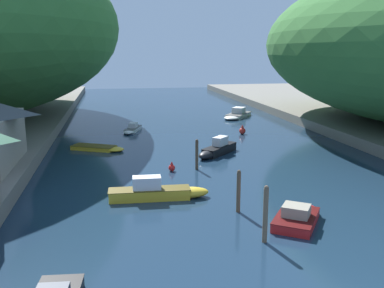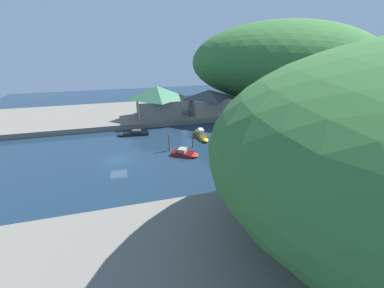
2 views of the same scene
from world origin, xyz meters
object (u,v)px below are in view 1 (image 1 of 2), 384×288
Objects in this scene: boat_mid_channel at (216,149)px; boat_yellow_tender at (159,192)px; boat_open_rowboat at (132,129)px; boat_far_upstream at (237,115)px; boat_far_right_bank at (298,216)px; channel_buoy_far at (172,167)px; channel_buoy_near at (242,130)px; boat_navy_launch at (100,148)px.

boat_mid_channel is 0.76× the size of boat_yellow_tender.
boat_far_upstream is at bearing -133.42° from boat_open_rowboat.
boat_far_right_bank is at bearing 56.82° from boat_yellow_tender.
boat_far_right_bank is 12.16m from channel_buoy_far.
boat_open_rowboat is 4.24× the size of channel_buoy_near.
boat_open_rowboat is 5.91× the size of channel_buoy_far.
boat_yellow_tender is at bearing 109.90° from boat_open_rowboat.
boat_far_upstream is 21.69m from boat_mid_channel.
boat_far_upstream is 1.24× the size of boat_navy_launch.
channel_buoy_near is (11.84, -3.69, 0.13)m from boat_open_rowboat.
boat_yellow_tender is (-6.88, 4.97, 0.11)m from boat_far_right_bank.
boat_yellow_tender is (3.97, -14.17, 0.26)m from boat_navy_launch.
boat_mid_channel is at bearing 152.02° from boat_yellow_tender.
boat_open_rowboat is 22.86m from boat_yellow_tender.
boat_mid_channel is at bearing 104.80° from boat_far_upstream.
boat_navy_launch is 22.00m from boat_far_right_bank.
boat_mid_channel is at bearing 44.25° from channel_buoy_far.
boat_far_right_bank is at bearing 114.65° from boat_far_upstream.
boat_mid_channel is at bearing 127.31° from boat_far_right_bank.
boat_mid_channel reaches higher than boat_open_rowboat.
boat_navy_launch is 16.01m from channel_buoy_near.
channel_buoy_far is at bearing 167.67° from boat_yellow_tender.
boat_mid_channel reaches higher than boat_navy_launch.
boat_open_rowboat is (-7.48, 27.82, -0.06)m from boat_far_right_bank.
boat_open_rowboat is 12.40m from channel_buoy_near.
boat_mid_channel is (-7.83, -20.23, 0.08)m from boat_far_upstream.
boat_yellow_tender is at bearing -104.99° from channel_buoy_far.
boat_mid_channel is at bearing 96.81° from boat_navy_launch.
boat_far_right_bank is 0.73× the size of boat_yellow_tender.
channel_buoy_near reaches higher than boat_navy_launch.
boat_open_rowboat is (-6.78, 12.41, -0.19)m from boat_mid_channel.
boat_far_right_bank is at bearing 135.42° from boat_mid_channel.
boat_yellow_tender reaches higher than boat_far_right_bank.
channel_buoy_near is at bearing 112.42° from boat_far_upstream.
boat_yellow_tender is (0.59, -22.85, 0.17)m from boat_open_rowboat.
boat_navy_launch is 10.82m from boat_mid_channel.
boat_far_right_bank is 4.30× the size of channel_buoy_near.
boat_mid_channel reaches higher than channel_buoy_far.
boat_far_right_bank is at bearing 123.46° from boat_open_rowboat.
boat_far_right_bank reaches higher than boat_open_rowboat.
boat_yellow_tender is at bearing 178.88° from boat_far_right_bank.
boat_far_right_bank is at bearing -100.25° from channel_buoy_near.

